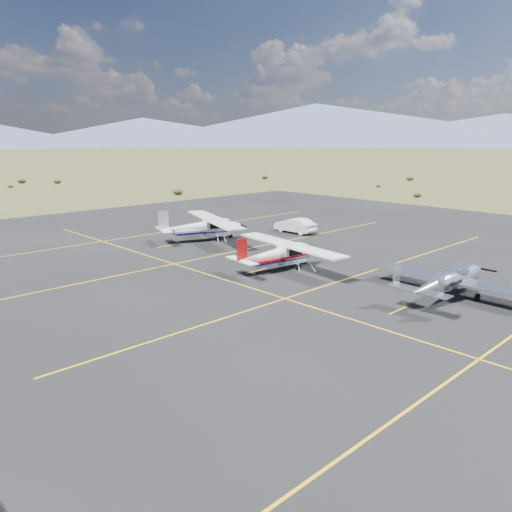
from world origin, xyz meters
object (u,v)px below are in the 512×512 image
aircraft_cessna (279,254)px  aircraft_plain (202,226)px  aircraft_low_wing (451,280)px  sedan (295,225)px

aircraft_cessna → aircraft_plain: (2.31, 11.57, 0.12)m
aircraft_low_wing → sedan: 21.16m
aircraft_cessna → sedan: aircraft_cessna is taller
aircraft_cessna → aircraft_plain: 11.80m
aircraft_cessna → sedan: 13.81m
aircraft_plain → sedan: 9.27m
aircraft_cessna → sedan: bearing=44.7°
aircraft_plain → sedan: aircraft_plain is taller
aircraft_low_wing → aircraft_cessna: size_ratio=1.01×
aircraft_low_wing → aircraft_cessna: bearing=104.2°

